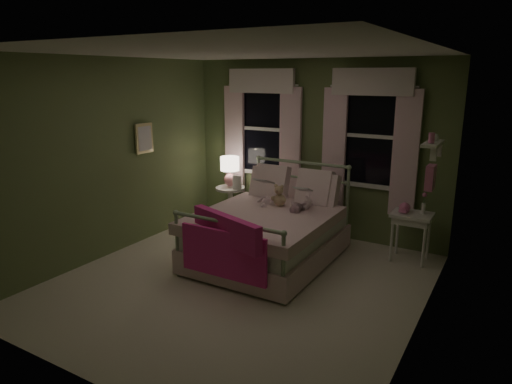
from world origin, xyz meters
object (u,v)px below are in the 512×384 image
Objects in this scene: nightstand_left at (230,201)px; bed at (270,232)px; child_right at (304,187)px; nightstand_right at (412,221)px; child_left at (267,182)px; table_lamp at (230,168)px; teddy_bear at (279,197)px.

bed is at bearing -36.20° from nightstand_left.
nightstand_right is (1.32, 0.47, -0.38)m from child_right.
bed reaches higher than nightstand_left.
child_left is 1.01m from table_lamp.
table_lamp is (0.00, 0.00, 0.54)m from nightstand_left.
bed is at bearing -36.20° from table_lamp.
nightstand_left is (-1.47, 0.45, -0.51)m from child_right.
table_lamp reaches higher than nightstand_right.
bed reaches higher than nightstand_right.
teddy_bear is at bearing -158.52° from nightstand_right.
nightstand_left is at bearing 143.80° from bed.
teddy_bear is at bearing 130.59° from child_left.
teddy_bear is 0.64× the size of table_lamp.
child_right is 1.13× the size of nightstand_right.
bed is 1.58m from table_lamp.
bed is 3.13× the size of nightstand_left.
teddy_bear is (0.28, -0.16, -0.14)m from child_left.
table_lamp is at bearing -18.18° from child_right.
child_right is 1.62m from nightstand_left.
child_right reaches higher than table_lamp.
teddy_bear is 1.73m from nightstand_right.
teddy_bear reaches higher than nightstand_right.
nightstand_right is at bearing 0.47° from nightstand_left.
table_lamp is (-1.19, 0.87, 0.57)m from bed.
nightstand_right is at bearing -161.58° from child_right.
child_left is at bearing -165.94° from nightstand_right.
nightstand_left is at bearing 152.97° from teddy_bear.
bed is at bearing -150.83° from nightstand_right.
bed is 1.47m from nightstand_left.
bed is 4.37× the size of table_lamp.
nightstand_left is (-1.19, 0.61, -0.37)m from teddy_bear.
nightstand_left is at bearing -18.18° from child_right.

